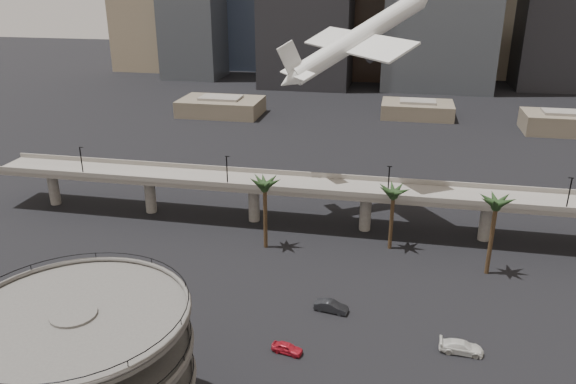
% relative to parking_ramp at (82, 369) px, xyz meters
% --- Properties ---
extents(parking_ramp, '(22.20, 22.20, 17.35)m').
position_rel_parking_ramp_xyz_m(parking_ramp, '(0.00, 0.00, 0.00)').
color(parking_ramp, '#514F4B').
rests_on(parking_ramp, ground).
extents(overpass, '(130.00, 9.30, 14.70)m').
position_rel_parking_ramp_xyz_m(overpass, '(13.00, 59.00, -2.50)').
color(overpass, slate).
rests_on(overpass, ground).
extents(palm_trees, '(42.40, 10.40, 14.00)m').
position_rel_parking_ramp_xyz_m(palm_trees, '(27.02, 48.65, 1.59)').
color(palm_trees, '#4C3920').
rests_on(palm_trees, ground).
extents(low_buildings, '(135.00, 27.50, 6.80)m').
position_rel_parking_ramp_xyz_m(low_buildings, '(19.89, 146.30, -6.97)').
color(low_buildings, '#655B4A').
rests_on(low_buildings, ground).
extents(airborne_jet, '(30.27, 29.73, 19.42)m').
position_rel_parking_ramp_xyz_m(airborne_jet, '(20.25, 71.45, 24.66)').
color(airborne_jet, silver).
rests_on(airborne_jet, ground).
extents(car_a, '(4.38, 2.47, 1.41)m').
position_rel_parking_ramp_xyz_m(car_a, '(16.82, 19.08, -9.13)').
color(car_a, red).
rests_on(car_a, ground).
extents(car_b, '(5.19, 2.49, 1.64)m').
position_rel_parking_ramp_xyz_m(car_b, '(21.22, 29.77, -9.01)').
color(car_b, black).
rests_on(car_b, ground).
extents(car_c, '(5.75, 2.54, 1.64)m').
position_rel_parking_ramp_xyz_m(car_c, '(39.10, 23.63, -9.02)').
color(car_c, white).
rests_on(car_c, ground).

